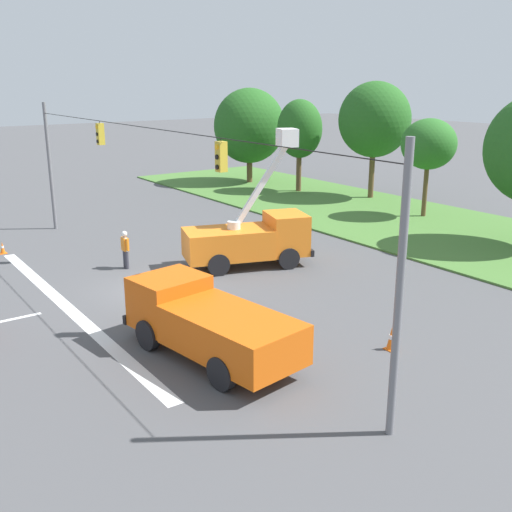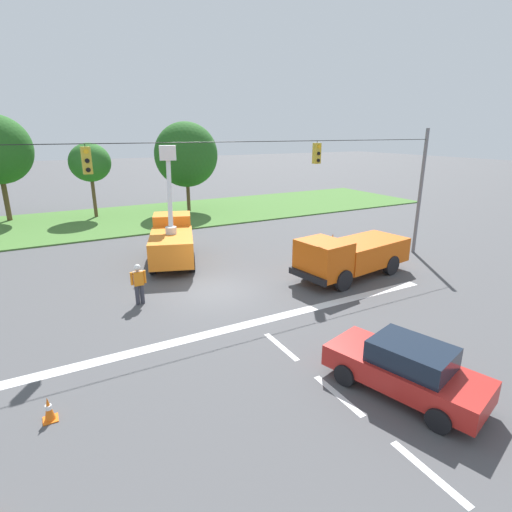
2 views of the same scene
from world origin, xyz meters
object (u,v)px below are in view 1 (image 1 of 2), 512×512
utility_truck_support_near (207,322)px  traffic_cone_mid_right (2,248)px  tree_east (429,144)px  road_worker (125,247)px  traffic_cone_foreground_left (391,339)px  tree_far_west (249,126)px  utility_truck_bucket_lift (251,237)px  tree_centre (375,120)px  tree_west (300,129)px

utility_truck_support_near → traffic_cone_mid_right: 16.15m
tree_east → road_worker: bearing=-92.5°
traffic_cone_mid_right → traffic_cone_foreground_left: bearing=21.5°
tree_far_west → tree_east: (17.24, 1.45, -0.17)m
utility_truck_support_near → road_worker: bearing=170.7°
tree_east → utility_truck_support_near: 23.54m
utility_truck_support_near → tree_far_west: bearing=143.0°
utility_truck_bucket_lift → traffic_cone_foreground_left: (10.09, -1.56, -1.01)m
traffic_cone_foreground_left → tree_centre: bearing=135.7°
utility_truck_support_near → traffic_cone_foreground_left: bearing=59.2°
traffic_cone_mid_right → utility_truck_bucket_lift: bearing=45.5°
tree_east → utility_truck_support_near: tree_east is taller
tree_east → traffic_cone_foreground_left: (12.22, -16.34, -4.20)m
utility_truck_support_near → road_worker: (-10.09, 1.65, -0.15)m
tree_far_west → road_worker: size_ratio=4.41×
tree_far_west → traffic_cone_mid_right: 25.10m
tree_centre → tree_east: bearing=-16.2°
road_worker → traffic_cone_foreground_left: bearing=14.6°
tree_west → tree_centre: (5.14, 2.62, 0.86)m
tree_east → utility_truck_support_near: bearing=-66.7°
tree_far_west → tree_centre: (10.82, 3.31, 0.92)m
utility_truck_bucket_lift → utility_truck_support_near: 9.70m
road_worker → utility_truck_bucket_lift: bearing=58.8°
road_worker → traffic_cone_mid_right: 7.17m
tree_centre → traffic_cone_mid_right: tree_centre is taller
tree_far_west → utility_truck_support_near: tree_far_west is taller
tree_west → tree_east: (11.56, 0.76, -0.23)m
tree_east → traffic_cone_mid_right: tree_east is taller
utility_truck_bucket_lift → road_worker: 5.82m
tree_east → road_worker: (-0.87, -19.74, -3.58)m
road_worker → traffic_cone_foreground_left: size_ratio=2.31×
tree_far_west → utility_truck_bucket_lift: tree_far_west is taller
tree_east → road_worker: 20.08m
tree_centre → utility_truck_bucket_lift: tree_centre is taller
utility_truck_bucket_lift → tree_west: bearing=134.3°
tree_centre → utility_truck_support_near: (15.63, -23.25, -4.51)m
tree_east → utility_truck_bucket_lift: 15.26m
tree_west → traffic_cone_foreground_left: 28.77m
road_worker → traffic_cone_foreground_left: 13.55m
tree_east → traffic_cone_mid_right: bearing=-105.8°
tree_west → tree_far_west: bearing=-173.1°
tree_east → tree_west: bearing=-176.2°
tree_far_west → utility_truck_support_near: bearing=-37.0°
tree_far_west → tree_west: (5.68, 0.69, 0.06)m
tree_far_west → tree_east: size_ratio=1.27×
tree_far_west → tree_east: 17.30m
tree_far_west → tree_west: tree_far_west is taller
tree_far_west → tree_west: 5.72m
utility_truck_bucket_lift → road_worker: bearing=-121.2°
tree_west → utility_truck_support_near: (20.77, -20.63, -3.65)m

